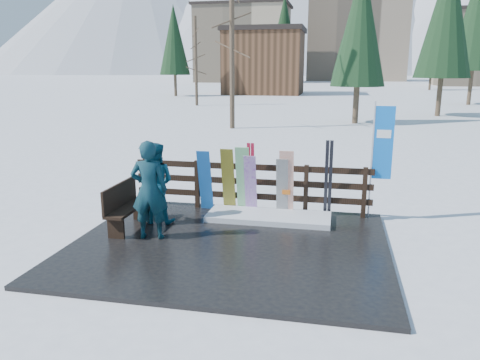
% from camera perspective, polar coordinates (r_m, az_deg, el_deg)
% --- Properties ---
extents(ground, '(700.00, 700.00, 0.00)m').
position_cam_1_polar(ground, '(9.13, -1.33, -8.17)').
color(ground, white).
rests_on(ground, ground).
extents(deck, '(6.00, 5.00, 0.08)m').
position_cam_1_polar(deck, '(9.11, -1.33, -7.94)').
color(deck, black).
rests_on(deck, ground).
extents(fence, '(5.60, 0.10, 1.15)m').
position_cam_1_polar(fence, '(10.96, 1.26, -0.41)').
color(fence, black).
rests_on(fence, deck).
extents(snow_patch, '(2.73, 1.00, 0.12)m').
position_cam_1_polar(snow_patch, '(10.47, 3.50, -4.50)').
color(snow_patch, white).
rests_on(snow_patch, deck).
extents(bench, '(0.41, 1.50, 0.97)m').
position_cam_1_polar(bench, '(10.05, -13.84, -2.95)').
color(bench, black).
rests_on(bench, deck).
extents(snowboard_0, '(0.31, 0.36, 1.46)m').
position_cam_1_polar(snowboard_0, '(10.97, -4.27, -0.06)').
color(snowboard_0, blue).
rests_on(snowboard_0, deck).
extents(snowboard_1, '(0.32, 0.37, 1.57)m').
position_cam_1_polar(snowboard_1, '(10.74, 0.38, 0.01)').
color(snowboard_1, silver).
rests_on(snowboard_1, deck).
extents(snowboard_2, '(0.29, 0.37, 1.52)m').
position_cam_1_polar(snowboard_2, '(10.82, -1.44, -0.03)').
color(snowboard_2, gold).
rests_on(snowboard_2, deck).
extents(snowboard_3, '(0.27, 0.32, 1.38)m').
position_cam_1_polar(snowboard_3, '(10.73, 1.29, -0.53)').
color(snowboard_3, silver).
rests_on(snowboard_3, deck).
extents(snowboard_4, '(0.27, 0.26, 1.33)m').
position_cam_1_polar(snowboard_4, '(10.64, 5.16, -0.86)').
color(snowboard_4, black).
rests_on(snowboard_4, deck).
extents(snowboard_5, '(0.32, 0.28, 1.52)m').
position_cam_1_polar(snowboard_5, '(10.60, 5.68, -0.39)').
color(snowboard_5, white).
rests_on(snowboard_5, deck).
extents(ski_pair_a, '(0.16, 0.17, 1.65)m').
position_cam_1_polar(ski_pair_a, '(10.77, 1.34, 0.25)').
color(ski_pair_a, '#AE1530').
rests_on(ski_pair_a, deck).
extents(ski_pair_b, '(0.17, 0.30, 1.78)m').
position_cam_1_polar(ski_pair_b, '(10.59, 10.71, 0.14)').
color(ski_pair_b, black).
rests_on(ski_pair_b, deck).
extents(rental_flag, '(0.45, 0.04, 2.60)m').
position_cam_1_polar(rental_flag, '(10.69, 16.76, 3.85)').
color(rental_flag, silver).
rests_on(rental_flag, deck).
extents(person_front, '(0.78, 0.58, 1.95)m').
position_cam_1_polar(person_front, '(9.26, -11.01, -1.22)').
color(person_front, '#124745').
rests_on(person_front, deck).
extents(person_back, '(0.89, 0.71, 1.76)m').
position_cam_1_polar(person_back, '(10.24, -10.33, -0.35)').
color(person_back, navy).
rests_on(person_back, deck).
extents(resort_buildings, '(73.00, 87.60, 22.60)m').
position_cam_1_polar(resort_buildings, '(123.84, 11.83, 16.16)').
color(resort_buildings, tan).
rests_on(resort_buildings, ground).
extents(trees, '(42.01, 68.65, 12.66)m').
position_cam_1_polar(trees, '(57.72, 13.62, 15.33)').
color(trees, '#382B1E').
rests_on(trees, ground).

